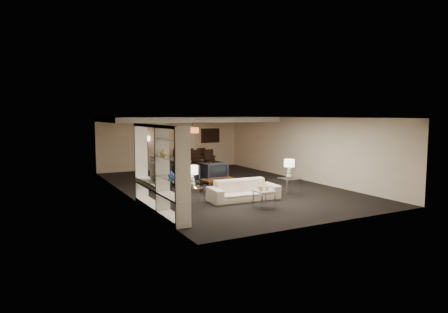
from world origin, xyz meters
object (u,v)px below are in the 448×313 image
at_px(chair_nr, 211,161).
at_px(marble_table, 264,199).
at_px(side_table_left, 192,197).
at_px(pendant_light, 193,130).
at_px(coffee_table, 220,185).
at_px(floor_speaker, 170,174).
at_px(chair_fr, 199,158).
at_px(side_table_right, 289,187).
at_px(vase_amber, 163,152).
at_px(table_lamp_right, 289,169).
at_px(vase_blue, 171,175).
at_px(floor_lamp, 148,154).
at_px(chair_fm, 188,159).
at_px(television, 153,170).
at_px(dining_table, 193,163).
at_px(chair_fl, 176,159).
at_px(armchair_right, 213,172).
at_px(sofa, 244,190).
at_px(table_lamp_left, 192,176).
at_px(chair_nl, 186,162).
at_px(chair_nm, 199,161).
at_px(armchair_left, 184,174).

bearing_deg(chair_nr, marble_table, -106.38).
bearing_deg(side_table_left, chair_nr, 59.70).
xyz_separation_m(pendant_light, coffee_table, (-0.86, -4.24, -1.71)).
xyz_separation_m(floor_speaker, chair_fr, (3.39, 5.13, -0.12)).
bearing_deg(side_table_right, vase_amber, -172.49).
xyz_separation_m(table_lamp_right, vase_blue, (-4.45, -1.17, 0.29)).
xyz_separation_m(pendant_light, chair_fr, (0.95, 1.46, -1.41)).
xyz_separation_m(side_table_right, floor_lamp, (-2.37, 7.54, 0.53)).
bearing_deg(chair_fm, side_table_right, 98.26).
relative_size(coffee_table, television, 1.07).
bearing_deg(dining_table, television, -125.62).
bearing_deg(vase_blue, table_lamp_right, 14.67).
bearing_deg(coffee_table, floor_lamp, 96.46).
distance_m(marble_table, chair_fm, 8.49).
height_order(chair_fl, chair_fr, same).
bearing_deg(pendant_light, armchair_right, -95.79).
xyz_separation_m(armchair_right, vase_blue, (-3.35, -4.47, 0.74)).
xyz_separation_m(side_table_right, dining_table, (-0.49, 6.65, 0.06)).
bearing_deg(floor_speaker, sofa, -37.18).
distance_m(pendant_light, chair_fm, 2.06).
bearing_deg(floor_lamp, television, -105.90).
bearing_deg(dining_table, table_lamp_left, -117.29).
xyz_separation_m(table_lamp_right, television, (-4.42, 0.35, 0.21)).
xyz_separation_m(floor_speaker, chair_nl, (2.19, 3.83, -0.12)).
bearing_deg(chair_nm, chair_fl, 109.28).
relative_size(marble_table, floor_speaker, 0.40).
height_order(television, chair_nr, television).
distance_m(coffee_table, table_lamp_left, 2.42).
bearing_deg(coffee_table, chair_fm, 78.04).
height_order(marble_table, floor_lamp, floor_lamp).
bearing_deg(floor_lamp, chair_fm, -7.25).
bearing_deg(dining_table, armchair_left, -122.01).
bearing_deg(dining_table, chair_fl, 129.04).
relative_size(armchair_right, chair_nl, 0.87).
relative_size(pendant_light, vase_amber, 3.03).
height_order(vase_amber, chair_fm, vase_amber).
relative_size(television, chair_nm, 1.10).
distance_m(vase_blue, chair_fl, 9.13).
height_order(vase_blue, chair_nm, vase_blue).
bearing_deg(floor_lamp, chair_nr, -31.81).
bearing_deg(sofa, floor_lamp, 98.33).
distance_m(side_table_right, vase_amber, 4.69).
distance_m(armchair_right, table_lamp_right, 3.51).
bearing_deg(table_lamp_right, television, 175.49).
xyz_separation_m(table_lamp_right, floor_speaker, (-3.28, 2.17, -0.24)).
bearing_deg(television, dining_table, -31.94).
bearing_deg(television, chair_nm, -34.81).
relative_size(pendant_light, dining_table, 0.27).
height_order(side_table_right, table_lamp_left, table_lamp_left).
height_order(armchair_left, table_lamp_left, table_lamp_left).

